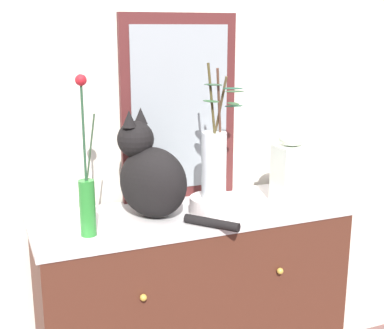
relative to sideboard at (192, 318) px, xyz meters
name	(u,v)px	position (x,y,z in m)	size (l,w,h in m)	color
wall_back	(165,92)	(0.00, 0.28, 0.86)	(4.40, 0.08, 2.60)	silver
sideboard	(192,318)	(0.00, 0.00, 0.00)	(1.18, 0.43, 0.89)	#4C261A
mirror_leaning	(179,108)	(0.02, 0.18, 0.80)	(0.47, 0.03, 0.72)	#4D1F1E
cat_sitting	(151,175)	(-0.16, 0.00, 0.60)	(0.38, 0.42, 0.39)	black
vase_slim_green	(87,195)	(-0.40, -0.09, 0.58)	(0.07, 0.05, 0.53)	#287C2E
bowl_porcelain	(214,205)	(0.06, -0.05, 0.47)	(0.18, 0.18, 0.06)	silver
vase_glass_clear	(215,160)	(0.07, -0.05, 0.64)	(0.18, 0.13, 0.48)	silver
jar_lidded_porcelain	(290,168)	(0.39, -0.05, 0.58)	(0.11, 0.11, 0.31)	white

